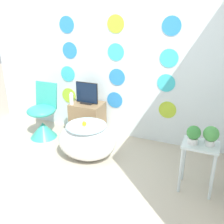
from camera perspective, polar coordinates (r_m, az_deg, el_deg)
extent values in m
plane|color=#BCB29E|center=(3.10, -11.40, -17.13)|extent=(12.00, 12.00, 0.00)
cube|color=white|center=(3.94, 0.78, 12.65)|extent=(4.43, 0.04, 2.60)
cylinder|color=#B2D633|center=(4.46, -9.35, 3.57)|extent=(0.25, 0.01, 0.25)
cylinder|color=#2D8CE0|center=(4.09, 0.64, 2.61)|extent=(0.25, 0.01, 0.25)
cylinder|color=#B2D633|center=(3.89, 11.97, 0.45)|extent=(0.25, 0.01, 0.25)
cylinder|color=#3DC6D6|center=(4.36, -9.59, 8.17)|extent=(0.25, 0.01, 0.25)
cylinder|color=#2D8CE0|center=(3.97, 1.09, 7.59)|extent=(0.25, 0.01, 0.25)
cylinder|color=#3DC6D6|center=(3.77, 11.69, 6.19)|extent=(0.25, 0.01, 0.25)
cylinder|color=#2D8CE0|center=(4.25, -9.19, 13.10)|extent=(0.25, 0.01, 0.25)
cylinder|color=#3DC6D6|center=(3.90, 0.82, 12.90)|extent=(0.25, 0.01, 0.25)
cylinder|color=#3DC6D6|center=(3.69, 12.30, 11.37)|extent=(0.25, 0.01, 0.25)
cylinder|color=#2D8CE0|center=(4.23, -9.86, 18.22)|extent=(0.25, 0.01, 0.25)
cylinder|color=#B2D633|center=(3.86, 0.78, 18.64)|extent=(0.25, 0.01, 0.25)
cylinder|color=#2D8CE0|center=(3.64, 12.83, 17.82)|extent=(0.25, 0.01, 0.25)
ellipsoid|color=white|center=(3.59, -5.48, -6.23)|extent=(0.80, 0.66, 0.49)
cylinder|color=#B2DBEA|center=(3.49, -5.61, -2.96)|extent=(0.54, 0.54, 0.01)
sphere|color=yellow|center=(3.42, -6.04, -2.57)|extent=(0.06, 0.06, 0.06)
sphere|color=yellow|center=(3.41, -6.14, -2.29)|extent=(0.04, 0.04, 0.04)
cone|color=orange|center=(3.39, -6.27, -2.40)|extent=(0.02, 0.02, 0.02)
cone|color=#38B2A3|center=(4.30, -14.74, -3.75)|extent=(0.42, 0.42, 0.25)
ellipsoid|color=#38B2A3|center=(4.18, -15.16, 0.26)|extent=(0.44, 0.44, 0.15)
cube|color=#38B2A3|center=(4.23, -14.10, 3.61)|extent=(0.37, 0.09, 0.41)
cube|color=#8E704C|center=(4.17, -5.31, -1.64)|extent=(0.48, 0.38, 0.55)
cube|color=white|center=(3.98, -6.59, -1.33)|extent=(0.41, 0.01, 0.15)
cube|color=black|center=(4.07, -5.45, 2.01)|extent=(0.19, 0.12, 0.02)
cube|color=black|center=(4.02, -5.50, 4.21)|extent=(0.36, 0.01, 0.32)
cube|color=#0F1E38|center=(4.01, -5.56, 4.17)|extent=(0.34, 0.01, 0.30)
cylinder|color=white|center=(4.03, -8.83, 2.77)|extent=(0.06, 0.06, 0.17)
cylinder|color=white|center=(4.00, -8.91, 4.05)|extent=(0.03, 0.03, 0.02)
cube|color=silver|center=(2.97, 18.75, -6.81)|extent=(0.38, 0.30, 0.02)
cylinder|color=silver|center=(3.02, 14.70, -12.23)|extent=(0.03, 0.03, 0.55)
cylinder|color=silver|center=(3.01, 21.03, -13.18)|extent=(0.03, 0.03, 0.55)
cylinder|color=silver|center=(3.23, 15.40, -9.87)|extent=(0.03, 0.03, 0.55)
cylinder|color=silver|center=(3.22, 21.27, -10.75)|extent=(0.03, 0.03, 0.55)
cylinder|color=white|center=(2.93, 17.16, -5.96)|extent=(0.11, 0.11, 0.07)
sphere|color=#3D8E42|center=(2.89, 17.37, -4.29)|extent=(0.15, 0.15, 0.15)
cylinder|color=white|center=(2.96, 20.52, -6.23)|extent=(0.10, 0.10, 0.06)
sphere|color=#4C9E4C|center=(2.91, 20.78, -4.48)|extent=(0.16, 0.16, 0.16)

